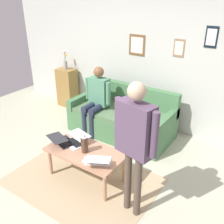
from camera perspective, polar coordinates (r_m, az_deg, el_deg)
The scene contains 13 objects.
ground_plane at distance 3.96m, azimuth -6.73°, elevation -14.63°, with size 7.68×7.68×0.00m, color #B2B49A.
area_rug at distance 3.94m, azimuth -6.47°, elevation -14.78°, with size 2.07×1.48×0.01m, color tan.
back_wall at distance 5.03m, azimuth 9.15°, elevation 11.52°, with size 7.04×0.11×2.70m.
couch at distance 4.94m, azimuth 2.32°, elevation -1.44°, with size 1.91×0.93×0.88m.
coffee_table at distance 3.75m, azimuth -5.79°, elevation -9.16°, with size 1.12×0.60×0.47m.
laptop_left at distance 3.89m, azimuth -8.04°, elevation -6.19°, with size 0.40×0.39×0.12m.
laptop_center at distance 3.44m, azimuth -3.20°, elevation -10.61°, with size 0.46×0.46×0.14m.
laptop_right at distance 3.91m, azimuth -10.93°, elevation -6.20°, with size 0.42×0.42×0.12m.
french_press at distance 3.63m, azimuth -6.04°, elevation -7.04°, with size 0.12×0.10×0.28m.
side_shelf at distance 6.20m, azimuth -9.80°, elevation 5.35°, with size 0.42×0.32×0.89m.
flower_vase at distance 6.03m, azimuth -10.20°, elevation 10.64°, with size 0.08×0.09×0.42m.
person_standing at distance 2.84m, azimuth 5.06°, elevation -5.17°, with size 0.60×0.27×1.71m.
person_seated at distance 4.82m, azimuth -3.41°, elevation 3.36°, with size 0.55×0.51×1.28m.
Camera 1 is at (-2.05, 2.24, 2.54)m, focal length 41.52 mm.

